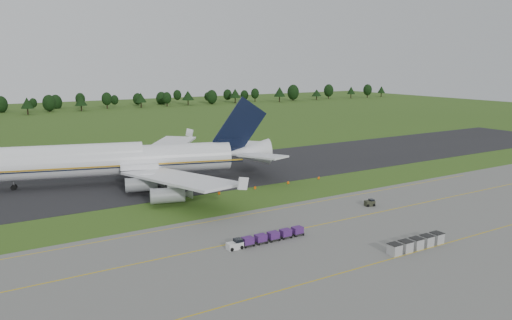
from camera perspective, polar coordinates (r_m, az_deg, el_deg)
ground at (r=106.59m, az=-1.52°, el=-4.52°), size 600.00×600.00×0.00m
apron at (r=80.41m, az=10.87°, el=-10.00°), size 300.00×52.00×0.06m
taxiway at (r=130.87m, az=-7.66°, el=-1.65°), size 300.00×40.00×0.08m
apron_markings at (r=85.35m, az=7.67°, el=-8.61°), size 300.00×30.20×0.01m
tree_line at (r=313.39m, az=-23.50°, el=6.09°), size 528.48×21.63×11.52m
aircraft at (r=123.54m, az=-15.35°, el=0.03°), size 72.59×67.96×20.36m
baggage_train at (r=81.65m, az=1.09°, el=-8.86°), size 14.30×1.52×1.46m
utility_cart at (r=104.10m, az=12.86°, el=-4.85°), size 2.19×1.62×1.08m
uld_row at (r=82.78m, az=17.86°, el=-9.06°), size 11.38×1.78×1.75m
edge_markers at (r=117.52m, az=1.83°, el=-2.90°), size 28.46×0.30×0.60m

